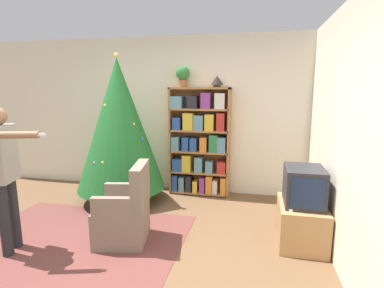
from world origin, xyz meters
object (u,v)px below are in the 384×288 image
armchair (125,215)px  table_lamp (217,81)px  christmas_tree (119,125)px  television (304,186)px  standing_person (5,169)px  potted_plant (183,75)px  bookshelf (200,143)px

armchair → table_lamp: size_ratio=4.60×
table_lamp → christmas_tree: bearing=-157.8°
television → armchair: 2.05m
standing_person → potted_plant: bearing=132.9°
television → potted_plant: size_ratio=1.56×
christmas_tree → armchair: christmas_tree is taller
bookshelf → potted_plant: potted_plant is taller
christmas_tree → armchair: (0.60, -1.18, -0.88)m
armchair → potted_plant: size_ratio=2.80×
potted_plant → table_lamp: (0.55, -0.00, -0.09)m
potted_plant → table_lamp: bearing=-0.0°
television → standing_person: (-3.09, -0.86, 0.24)m
television → potted_plant: bearing=141.7°
bookshelf → table_lamp: size_ratio=8.84×
bookshelf → standing_person: (-1.64, -2.22, 0.06)m
bookshelf → television: 1.99m
standing_person → potted_plant: potted_plant is taller
television → armchair: armchair is taller
christmas_tree → armchair: 1.59m
television → table_lamp: (-1.17, 1.36, 1.19)m
christmas_tree → table_lamp: bearing=22.2°
potted_plant → standing_person: bearing=-121.5°
television → table_lamp: table_lamp is taller
standing_person → bookshelf: bearing=127.9°
table_lamp → bookshelf: bearing=-178.9°
christmas_tree → standing_person: 1.75m
standing_person → table_lamp: table_lamp is taller
bookshelf → christmas_tree: (-1.13, -0.57, 0.34)m
christmas_tree → table_lamp: (1.41, 0.57, 0.66)m
armchair → potted_plant: bearing=160.6°
armchair → potted_plant: potted_plant is taller
christmas_tree → table_lamp: christmas_tree is taller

